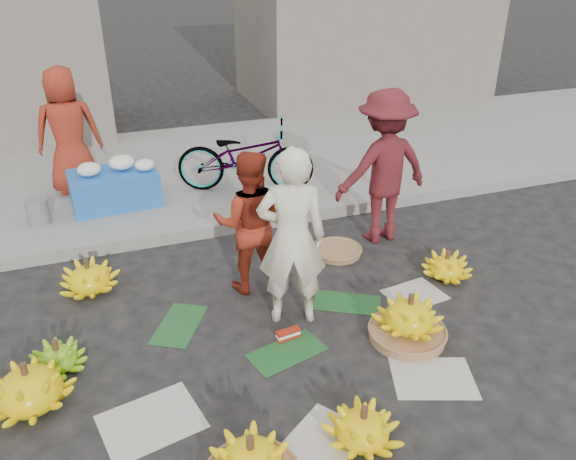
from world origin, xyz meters
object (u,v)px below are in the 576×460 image
object	(u,v)px
banana_bunch_0	(29,388)
bicycle	(245,156)
flower_table	(115,186)
vendor_cream	(292,238)
banana_bunch_4	(409,320)

from	to	relation	value
banana_bunch_0	bicycle	distance (m)	4.17
banana_bunch_0	flower_table	size ratio (longest dim) A/B	0.74
vendor_cream	banana_bunch_0	bearing A→B (deg)	26.52
banana_bunch_0	banana_bunch_4	world-z (taller)	banana_bunch_4
vendor_cream	bicycle	distance (m)	2.85
banana_bunch_0	vendor_cream	distance (m)	2.36
banana_bunch_0	bicycle	bearing A→B (deg)	51.10
banana_bunch_0	bicycle	size ratio (longest dim) A/B	0.46
banana_bunch_4	bicycle	distance (m)	3.52
banana_bunch_0	bicycle	world-z (taller)	bicycle
banana_bunch_0	vendor_cream	world-z (taller)	vendor_cream
bicycle	banana_bunch_0	bearing A→B (deg)	161.16
banana_bunch_0	banana_bunch_4	size ratio (longest dim) A/B	1.17
vendor_cream	flower_table	bearing A→B (deg)	-49.43
banana_bunch_4	vendor_cream	xyz separation A→B (m)	(-0.85, 0.64, 0.64)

